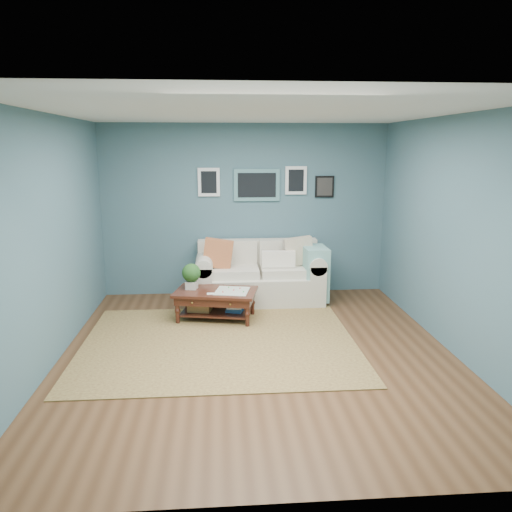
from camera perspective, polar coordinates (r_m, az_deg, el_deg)
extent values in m
plane|color=brown|center=(5.89, 0.18, -11.03)|extent=(5.00, 5.00, 0.00)
plane|color=white|center=(5.42, 0.20, 16.18)|extent=(5.00, 5.00, 0.00)
cube|color=#436871|center=(7.96, -1.24, 5.24)|extent=(4.50, 0.02, 2.70)
cube|color=#436871|center=(3.09, 3.89, -6.41)|extent=(4.50, 0.02, 2.70)
cube|color=#436871|center=(5.77, -22.67, 1.53)|extent=(0.02, 5.00, 2.70)
cube|color=#436871|center=(6.10, 21.78, 2.14)|extent=(0.02, 5.00, 2.70)
cube|color=slate|center=(7.91, 0.09, 8.11)|extent=(0.72, 0.03, 0.50)
cube|color=black|center=(7.89, 0.10, 8.10)|extent=(0.60, 0.01, 0.38)
cube|color=white|center=(7.88, -5.41, 8.40)|extent=(0.34, 0.03, 0.44)
cube|color=white|center=(7.98, 4.59, 8.61)|extent=(0.34, 0.03, 0.44)
cube|color=black|center=(8.07, 7.83, 7.86)|extent=(0.30, 0.03, 0.34)
cube|color=brown|center=(6.18, -4.22, -9.84)|extent=(3.30, 2.64, 0.01)
cube|color=beige|center=(7.71, 0.37, -3.65)|extent=(1.43, 0.89, 0.42)
cube|color=beige|center=(7.93, 0.17, 0.18)|extent=(1.87, 0.22, 0.48)
cube|color=beige|center=(7.66, -5.89, -3.04)|extent=(0.24, 0.89, 0.62)
cube|color=beige|center=(7.79, 6.52, -2.79)|extent=(0.24, 0.89, 0.62)
cylinder|color=beige|center=(7.58, -5.94, -0.76)|extent=(0.26, 0.89, 0.26)
cylinder|color=beige|center=(7.71, 6.57, -0.55)|extent=(0.26, 0.89, 0.26)
cube|color=beige|center=(7.55, -2.49, -1.82)|extent=(0.73, 0.56, 0.13)
cube|color=beige|center=(7.62, 3.28, -1.71)|extent=(0.73, 0.56, 0.13)
cube|color=beige|center=(7.77, -2.58, 0.46)|extent=(0.73, 0.12, 0.36)
cube|color=beige|center=(7.83, 3.03, 0.55)|extent=(0.73, 0.12, 0.36)
cube|color=#C9432B|center=(7.49, -4.36, 0.30)|extent=(0.49, 0.17, 0.48)
cube|color=beige|center=(7.66, 4.87, 0.56)|extent=(0.48, 0.18, 0.47)
cube|color=#EFE5CF|center=(7.52, 2.58, -0.35)|extent=(0.50, 0.12, 0.24)
cube|color=#80B8B6|center=(7.64, 6.71, -1.93)|extent=(0.34, 0.55, 0.81)
cube|color=black|center=(6.88, -4.63, -4.11)|extent=(1.21, 0.85, 0.04)
cube|color=black|center=(6.90, -4.62, -4.69)|extent=(1.12, 0.77, 0.11)
cube|color=black|center=(6.96, -4.59, -6.40)|extent=(1.01, 0.66, 0.02)
sphere|color=gold|center=(6.68, -7.31, -5.32)|extent=(0.03, 0.03, 0.03)
sphere|color=gold|center=(6.57, -2.96, -5.53)|extent=(0.03, 0.03, 0.03)
cylinder|color=black|center=(6.82, -8.97, -6.17)|extent=(0.05, 0.05, 0.38)
cylinder|color=black|center=(6.63, -0.99, -6.58)|extent=(0.05, 0.05, 0.38)
cylinder|color=black|center=(7.28, -7.88, -4.95)|extent=(0.05, 0.05, 0.38)
cylinder|color=black|center=(7.09, -0.40, -5.29)|extent=(0.05, 0.05, 0.38)
cube|color=beige|center=(6.98, -7.36, -3.30)|extent=(0.17, 0.17, 0.11)
sphere|color=#234C1C|center=(6.93, -7.40, -1.91)|extent=(0.26, 0.26, 0.26)
cube|color=beige|center=(6.83, -2.75, -4.01)|extent=(0.52, 0.52, 0.01)
cube|color=#9B7248|center=(6.98, -6.45, -5.50)|extent=(0.35, 0.28, 0.18)
cube|color=#245490|center=(6.91, -2.48, -5.96)|extent=(0.25, 0.21, 0.10)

